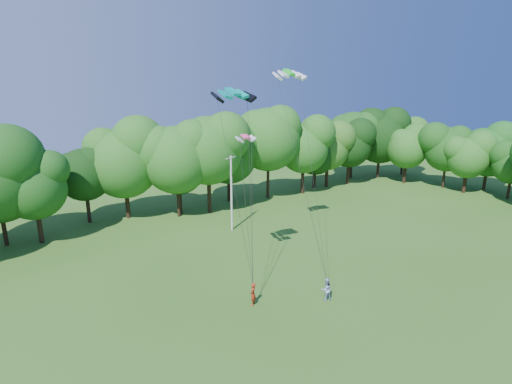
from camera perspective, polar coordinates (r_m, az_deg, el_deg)
utility_pole at (r=44.19m, az=-3.54°, el=-0.12°), size 1.61×0.72×8.52m
kite_flyer_left at (r=30.69m, az=-0.44°, el=-14.38°), size 0.75×0.74×1.75m
kite_flyer_right at (r=31.72m, az=9.98°, el=-13.53°), size 0.98×0.82×1.80m
kite_teal at (r=29.85m, az=-3.35°, el=14.11°), size 3.20×1.49×0.62m
kite_green at (r=37.98m, az=4.73°, el=16.69°), size 3.13×1.72×0.66m
kite_pink at (r=30.87m, az=-1.51°, el=7.93°), size 1.61×0.88×0.33m
tree_back_center at (r=50.41m, az=-11.07°, el=4.07°), size 7.20×7.20×10.47m
tree_back_east at (r=64.03m, az=10.26°, el=6.42°), size 7.18×7.18×10.44m
tree_flank_east at (r=70.40m, az=30.51°, el=6.04°), size 8.11×8.11×11.80m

